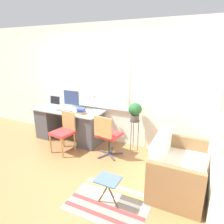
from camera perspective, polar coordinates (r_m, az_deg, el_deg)
ground_plane at (r=4.55m, az=-8.64°, el=-10.67°), size 14.00×14.00×0.00m
wall_back_with_window at (r=4.74m, az=-4.12°, el=7.96°), size 9.00×0.12×2.70m
wall_right_with_picture at (r=3.39m, az=29.00°, el=2.04°), size 0.08×9.00×2.70m
desk at (r=4.96m, az=-12.19°, el=-3.35°), size 1.71×0.69×0.77m
laptop at (r=5.28m, az=-16.44°, el=2.32°), size 0.32×0.25×0.24m
monitor at (r=4.92m, az=-11.45°, el=3.70°), size 0.45×0.18×0.44m
keyboard at (r=4.75m, az=-13.66°, el=0.38°), size 0.38×0.12×0.02m
mouse at (r=4.56m, az=-11.18°, el=-0.05°), size 0.04×0.06×0.03m
desk_lamp at (r=4.44m, az=-5.05°, el=3.46°), size 0.11×0.11×0.42m
book_stack at (r=4.45m, az=-8.83°, el=0.25°), size 0.19×0.18×0.13m
desk_chair_wooden at (r=4.40m, az=-13.55°, el=-5.20°), size 0.47×0.48×0.86m
office_chair_swivel at (r=4.07m, az=-1.36°, el=-6.42°), size 0.56×0.56×0.90m
couch_loveseat at (r=3.41m, az=17.86°, el=-15.65°), size 0.76×1.15×0.87m
plant_stand at (r=4.31m, az=6.45°, el=-3.80°), size 0.21×0.21×0.69m
potted_plant at (r=4.21m, az=6.60°, el=0.39°), size 0.28×0.28×0.37m
floor_rug_striped at (r=3.18m, az=-0.82°, el=-24.36°), size 1.16×0.81×0.01m
folding_stool at (r=2.90m, az=-1.18°, el=-19.42°), size 0.33×0.28×0.44m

